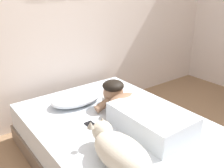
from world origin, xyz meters
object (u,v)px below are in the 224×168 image
(person_lying, at_px, (139,112))
(cell_phone, at_px, (92,126))
(pillow, at_px, (76,98))
(dog, at_px, (119,150))
(coffee_cup, at_px, (107,99))
(bed, at_px, (123,146))

(person_lying, height_order, cell_phone, person_lying)
(pillow, bearing_deg, dog, -103.01)
(person_lying, relative_size, cell_phone, 6.57)
(pillow, distance_m, person_lying, 0.68)
(dog, distance_m, cell_phone, 0.52)
(cell_phone, bearing_deg, person_lying, -29.47)
(coffee_cup, xyz_separation_m, cell_phone, (-0.35, -0.28, -0.03))
(pillow, relative_size, person_lying, 0.57)
(pillow, bearing_deg, cell_phone, -103.81)
(bed, bearing_deg, dog, -133.57)
(pillow, xyz_separation_m, coffee_cup, (0.25, -0.16, -0.02))
(bed, height_order, person_lying, person_lying)
(bed, xyz_separation_m, person_lying, (0.13, -0.04, 0.31))
(dog, bearing_deg, pillow, 76.99)
(coffee_cup, bearing_deg, cell_phone, -142.01)
(pillow, height_order, cell_phone, pillow)
(person_lying, distance_m, dog, 0.54)
(bed, distance_m, person_lying, 0.34)
(dog, distance_m, coffee_cup, 0.90)
(cell_phone, bearing_deg, bed, -35.10)
(person_lying, distance_m, cell_phone, 0.41)
(dog, bearing_deg, cell_phone, 77.70)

